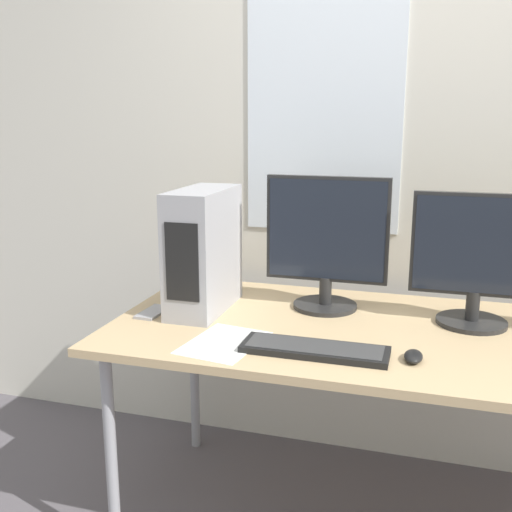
{
  "coord_description": "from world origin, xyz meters",
  "views": [
    {
      "loc": [
        -0.1,
        -1.49,
        1.47
      ],
      "look_at": [
        -0.67,
        0.44,
        1.0
      ],
      "focal_mm": 42.0,
      "sensor_mm": 36.0,
      "label": 1
    }
  ],
  "objects_px": {
    "pc_tower": "(203,250)",
    "cell_phone": "(153,312)",
    "keyboard": "(315,349)",
    "monitor_main": "(327,242)",
    "monitor_right_near": "(477,259)",
    "mouse": "(413,356)"
  },
  "relations": [
    {
      "from": "monitor_right_near",
      "to": "keyboard",
      "type": "relative_size",
      "value": 1.02
    },
    {
      "from": "pc_tower",
      "to": "cell_phone",
      "type": "bearing_deg",
      "value": -146.34
    },
    {
      "from": "pc_tower",
      "to": "keyboard",
      "type": "height_order",
      "value": "pc_tower"
    },
    {
      "from": "pc_tower",
      "to": "cell_phone",
      "type": "relative_size",
      "value": 2.8
    },
    {
      "from": "monitor_right_near",
      "to": "cell_phone",
      "type": "relative_size",
      "value": 2.84
    },
    {
      "from": "mouse",
      "to": "cell_phone",
      "type": "xyz_separation_m",
      "value": [
        -0.92,
        0.17,
        -0.01
      ]
    },
    {
      "from": "keyboard",
      "to": "monitor_right_near",
      "type": "bearing_deg",
      "value": 41.01
    },
    {
      "from": "monitor_main",
      "to": "mouse",
      "type": "bearing_deg",
      "value": -51.23
    },
    {
      "from": "pc_tower",
      "to": "monitor_main",
      "type": "bearing_deg",
      "value": 18.14
    },
    {
      "from": "pc_tower",
      "to": "monitor_right_near",
      "type": "bearing_deg",
      "value": 6.31
    },
    {
      "from": "keyboard",
      "to": "monitor_main",
      "type": "bearing_deg",
      "value": 96.25
    },
    {
      "from": "keyboard",
      "to": "cell_phone",
      "type": "distance_m",
      "value": 0.66
    },
    {
      "from": "monitor_main",
      "to": "mouse",
      "type": "xyz_separation_m",
      "value": [
        0.34,
        -0.42,
        -0.24
      ]
    },
    {
      "from": "mouse",
      "to": "monitor_right_near",
      "type": "bearing_deg",
      "value": 65.1
    },
    {
      "from": "cell_phone",
      "to": "monitor_main",
      "type": "bearing_deg",
      "value": 25.89
    },
    {
      "from": "monitor_right_near",
      "to": "keyboard",
      "type": "distance_m",
      "value": 0.66
    },
    {
      "from": "keyboard",
      "to": "pc_tower",
      "type": "bearing_deg",
      "value": 147.57
    },
    {
      "from": "pc_tower",
      "to": "mouse",
      "type": "relative_size",
      "value": 4.71
    },
    {
      "from": "pc_tower",
      "to": "keyboard",
      "type": "relative_size",
      "value": 1.0
    },
    {
      "from": "keyboard",
      "to": "mouse",
      "type": "bearing_deg",
      "value": 4.35
    },
    {
      "from": "monitor_right_near",
      "to": "cell_phone",
      "type": "distance_m",
      "value": 1.14
    },
    {
      "from": "monitor_main",
      "to": "mouse",
      "type": "height_order",
      "value": "monitor_main"
    }
  ]
}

